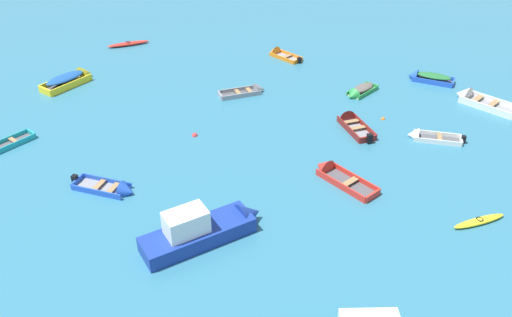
{
  "coord_description": "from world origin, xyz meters",
  "views": [
    {
      "loc": [
        5.31,
        -3.1,
        17.1
      ],
      "look_at": [
        0.0,
        22.18,
        0.15
      ],
      "focal_mm": 36.19,
      "sensor_mm": 36.0,
      "label": 1
    }
  ],
  "objects_px": {
    "rowboat_white_midfield_left": "(424,137)",
    "rowboat_blue_outer_left": "(115,190)",
    "rowboat_grey_far_right": "(252,91)",
    "rowboat_green_near_camera": "(359,92)",
    "motor_launch_deep_blue_cluster_outer": "(205,228)",
    "rowboat_blue_midfield_right": "(426,77)",
    "rowboat_turquoise_outer_right": "(0,147)",
    "rowboat_orange_foreground_center": "(279,54)",
    "kayak_red_distant_center": "(128,44)",
    "rowboat_yellow_back_row_center": "(73,78)",
    "rowboat_red_far_back": "(332,173)",
    "rowboat_maroon_near_left": "(350,122)",
    "rowboat_white_back_row_left": "(475,100)",
    "kayak_yellow_far_left": "(479,221)",
    "mooring_buoy_near_foreground": "(195,136)",
    "mooring_buoy_outer_edge": "(383,119)"
  },
  "relations": [
    {
      "from": "rowboat_white_midfield_left",
      "to": "rowboat_blue_outer_left",
      "type": "bearing_deg",
      "value": -151.0
    },
    {
      "from": "rowboat_grey_far_right",
      "to": "rowboat_green_near_camera",
      "type": "bearing_deg",
      "value": 9.88
    },
    {
      "from": "motor_launch_deep_blue_cluster_outer",
      "to": "rowboat_blue_midfield_right",
      "type": "bearing_deg",
      "value": 61.14
    },
    {
      "from": "rowboat_turquoise_outer_right",
      "to": "rowboat_orange_foreground_center",
      "type": "xyz_separation_m",
      "value": [
        14.36,
        18.68,
        -0.01
      ]
    },
    {
      "from": "kayak_red_distant_center",
      "to": "rowboat_yellow_back_row_center",
      "type": "distance_m",
      "value": 8.36
    },
    {
      "from": "rowboat_white_midfield_left",
      "to": "rowboat_red_far_back",
      "type": "bearing_deg",
      "value": -135.15
    },
    {
      "from": "rowboat_orange_foreground_center",
      "to": "rowboat_blue_midfield_right",
      "type": "height_order",
      "value": "rowboat_blue_midfield_right"
    },
    {
      "from": "rowboat_maroon_near_left",
      "to": "rowboat_blue_midfield_right",
      "type": "xyz_separation_m",
      "value": [
        5.39,
        8.31,
        0.1
      ]
    },
    {
      "from": "rowboat_orange_foreground_center",
      "to": "rowboat_yellow_back_row_center",
      "type": "relative_size",
      "value": 0.73
    },
    {
      "from": "rowboat_white_back_row_left",
      "to": "rowboat_green_near_camera",
      "type": "xyz_separation_m",
      "value": [
        -8.27,
        -0.43,
        0.01
      ]
    },
    {
      "from": "kayak_red_distant_center",
      "to": "rowboat_white_midfield_left",
      "type": "distance_m",
      "value": 27.73
    },
    {
      "from": "rowboat_maroon_near_left",
      "to": "rowboat_green_near_camera",
      "type": "relative_size",
      "value": 1.2
    },
    {
      "from": "rowboat_grey_far_right",
      "to": "rowboat_orange_foreground_center",
      "type": "height_order",
      "value": "rowboat_orange_foreground_center"
    },
    {
      "from": "kayak_yellow_far_left",
      "to": "mooring_buoy_near_foreground",
      "type": "bearing_deg",
      "value": 162.24
    },
    {
      "from": "rowboat_green_near_camera",
      "to": "mooring_buoy_near_foreground",
      "type": "xyz_separation_m",
      "value": [
        -10.15,
        -8.26,
        -0.24
      ]
    },
    {
      "from": "rowboat_maroon_near_left",
      "to": "rowboat_orange_foreground_center",
      "type": "xyz_separation_m",
      "value": [
        -6.76,
        11.02,
        -0.04
      ]
    },
    {
      "from": "rowboat_orange_foreground_center",
      "to": "kayak_yellow_far_left",
      "type": "bearing_deg",
      "value": -55.46
    },
    {
      "from": "rowboat_red_far_back",
      "to": "rowboat_blue_outer_left",
      "type": "bearing_deg",
      "value": -160.79
    },
    {
      "from": "rowboat_turquoise_outer_right",
      "to": "rowboat_red_far_back",
      "type": "relative_size",
      "value": 0.81
    },
    {
      "from": "rowboat_green_near_camera",
      "to": "rowboat_red_far_back",
      "type": "height_order",
      "value": "rowboat_red_far_back"
    },
    {
      "from": "rowboat_grey_far_right",
      "to": "rowboat_orange_foreground_center",
      "type": "distance_m",
      "value": 7.71
    },
    {
      "from": "rowboat_green_near_camera",
      "to": "rowboat_blue_midfield_right",
      "type": "distance_m",
      "value": 6.18
    },
    {
      "from": "motor_launch_deep_blue_cluster_outer",
      "to": "rowboat_orange_foreground_center",
      "type": "relative_size",
      "value": 1.71
    },
    {
      "from": "kayak_yellow_far_left",
      "to": "rowboat_white_midfield_left",
      "type": "xyz_separation_m",
      "value": [
        -2.25,
        8.03,
        0.01
      ]
    },
    {
      "from": "kayak_red_distant_center",
      "to": "rowboat_red_far_back",
      "type": "xyz_separation_m",
      "value": [
        19.87,
        -16.8,
        0.01
      ]
    },
    {
      "from": "rowboat_turquoise_outer_right",
      "to": "mooring_buoy_outer_edge",
      "type": "distance_m",
      "value": 24.91
    },
    {
      "from": "rowboat_white_back_row_left",
      "to": "rowboat_yellow_back_row_center",
      "type": "xyz_separation_m",
      "value": [
        -30.09,
        -2.89,
        0.16
      ]
    },
    {
      "from": "rowboat_blue_outer_left",
      "to": "rowboat_red_far_back",
      "type": "distance_m",
      "value": 12.21
    },
    {
      "from": "rowboat_grey_far_right",
      "to": "rowboat_orange_foreground_center",
      "type": "relative_size",
      "value": 1.07
    },
    {
      "from": "rowboat_grey_far_right",
      "to": "mooring_buoy_outer_edge",
      "type": "bearing_deg",
      "value": -12.42
    },
    {
      "from": "rowboat_turquoise_outer_right",
      "to": "rowboat_green_near_camera",
      "type": "distance_m",
      "value": 24.78
    },
    {
      "from": "kayak_yellow_far_left",
      "to": "rowboat_orange_foreground_center",
      "type": "xyz_separation_m",
      "value": [
        -13.72,
        19.93,
        0.01
      ]
    },
    {
      "from": "rowboat_blue_midfield_right",
      "to": "mooring_buoy_outer_edge",
      "type": "relative_size",
      "value": 12.51
    },
    {
      "from": "rowboat_turquoise_outer_right",
      "to": "rowboat_maroon_near_left",
      "type": "relative_size",
      "value": 0.87
    },
    {
      "from": "rowboat_yellow_back_row_center",
      "to": "rowboat_white_midfield_left",
      "type": "distance_m",
      "value": 26.37
    },
    {
      "from": "rowboat_yellow_back_row_center",
      "to": "rowboat_white_midfield_left",
      "type": "relative_size",
      "value": 1.26
    },
    {
      "from": "kayak_yellow_far_left",
      "to": "rowboat_green_near_camera",
      "type": "relative_size",
      "value": 0.92
    },
    {
      "from": "rowboat_red_far_back",
      "to": "rowboat_yellow_back_row_center",
      "type": "distance_m",
      "value": 22.47
    },
    {
      "from": "rowboat_maroon_near_left",
      "to": "rowboat_white_midfield_left",
      "type": "relative_size",
      "value": 1.04
    },
    {
      "from": "rowboat_green_near_camera",
      "to": "rowboat_maroon_near_left",
      "type": "bearing_deg",
      "value": -94.34
    },
    {
      "from": "rowboat_maroon_near_left",
      "to": "rowboat_orange_foreground_center",
      "type": "relative_size",
      "value": 1.12
    },
    {
      "from": "rowboat_orange_foreground_center",
      "to": "rowboat_turquoise_outer_right",
      "type": "bearing_deg",
      "value": -127.55
    },
    {
      "from": "rowboat_green_near_camera",
      "to": "motor_launch_deep_blue_cluster_outer",
      "type": "bearing_deg",
      "value": -110.69
    },
    {
      "from": "rowboat_maroon_near_left",
      "to": "rowboat_red_far_back",
      "type": "xyz_separation_m",
      "value": [
        -0.67,
        -6.24,
        -0.02
      ]
    },
    {
      "from": "rowboat_green_near_camera",
      "to": "mooring_buoy_outer_edge",
      "type": "height_order",
      "value": "rowboat_green_near_camera"
    },
    {
      "from": "rowboat_turquoise_outer_right",
      "to": "rowboat_yellow_back_row_center",
      "type": "xyz_separation_m",
      "value": [
        -0.35,
        9.91,
        0.23
      ]
    },
    {
      "from": "mooring_buoy_outer_edge",
      "to": "mooring_buoy_near_foreground",
      "type": "xyz_separation_m",
      "value": [
        -11.95,
        -4.76,
        0.0
      ]
    },
    {
      "from": "rowboat_blue_outer_left",
      "to": "rowboat_white_midfield_left",
      "type": "bearing_deg",
      "value": 29.0
    },
    {
      "from": "rowboat_maroon_near_left",
      "to": "rowboat_green_near_camera",
      "type": "xyz_separation_m",
      "value": [
        0.36,
        4.71,
        0.04
      ]
    },
    {
      "from": "mooring_buoy_outer_edge",
      "to": "kayak_yellow_far_left",
      "type": "bearing_deg",
      "value": -64.62
    }
  ]
}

